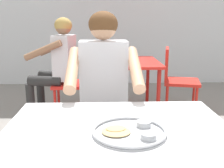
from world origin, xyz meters
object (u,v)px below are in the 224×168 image
Objects in this scene: chair_red_left at (75,79)px; chair_red_right at (175,77)px; table_background_red at (123,68)px; patron_background at (57,59)px; chair_foreground at (104,110)px; diner_foreground at (104,86)px; table_foreground at (118,145)px; thali_tray at (130,131)px.

chair_red_left is 0.98× the size of chair_red_right.
table_background_red is 0.80m from patron_background.
diner_foreground is at bearing -89.42° from chair_foreground.
chair_red_left is at bearing -177.64° from chair_red_right.
table_foreground is 1.26× the size of chair_red_left.
chair_foreground is at bearing -73.59° from chair_red_left.
diner_foreground is at bearing 98.46° from thali_tray.
chair_foreground is at bearing -126.78° from chair_red_right.
diner_foreground is (-0.11, 0.73, 0.02)m from thali_tray.
table_background_red is (0.24, 1.17, 0.12)m from chair_foreground.
diner_foreground is 1.03× the size of patron_background.
table_foreground is 0.11m from thali_tray.
table_foreground is at bearing -94.83° from table_background_red.
table_background_red is at bearing 80.30° from diner_foreground.
table_foreground is 3.22× the size of thali_tray.
patron_background is (-0.21, 0.04, 0.24)m from chair_red_left.
table_background_red is at bearing 78.45° from chair_foreground.
thali_tray is 2.31m from chair_red_right.
thali_tray is at bearing -83.32° from chair_foreground.
patron_background is (-0.66, 2.14, -0.01)m from thali_tray.
patron_background is at bearing 106.38° from table_foreground.
chair_red_right is at bearing 53.22° from chair_foreground.
table_foreground reaches higher than table_background_red.
patron_background reaches higher than chair_foreground.
table_foreground is 2.08m from table_background_red.
patron_background reaches higher than table_background_red.
patron_background is at bearing 107.13° from thali_tray.
diner_foreground is 1.51× the size of chair_red_left.
patron_background is (-1.45, -0.01, 0.23)m from chair_red_right.
chair_foreground is 0.67× the size of diner_foreground.
chair_foreground reaches higher than thali_tray.
diner_foreground is at bearing -99.70° from table_background_red.
chair_foreground is at bearing 90.58° from diner_foreground.
chair_red_right is (0.84, 2.10, -0.15)m from table_foreground.
table_foreground is at bearing -78.83° from chair_red_left.
thali_tray is 0.39× the size of chair_red_left.
chair_foreground reaches higher than chair_red_left.
chair_red_left is (-0.34, 1.37, -0.26)m from diner_foreground.
chair_foreground is 1.21m from table_background_red.
chair_red_left is 0.69× the size of patron_background.
chair_red_right is (0.79, 2.15, -0.24)m from thali_tray.
patron_background reaches higher than chair_red_left.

